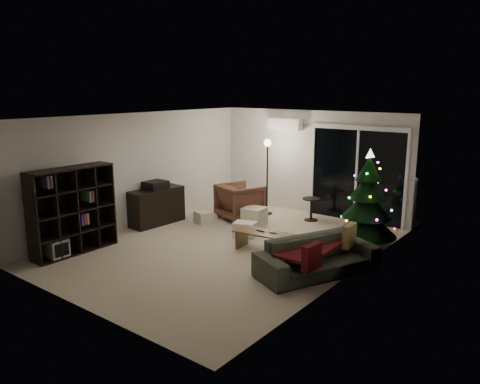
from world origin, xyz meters
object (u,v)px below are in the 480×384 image
object	(u,v)px
coffee_table	(267,243)
christmas_tree	(367,198)
bookshelf	(66,209)
sofa	(317,256)
armchair	(240,201)
media_cabinet	(156,206)

from	to	relation	value
coffee_table	christmas_tree	size ratio (longest dim) A/B	0.65
bookshelf	sofa	size ratio (longest dim) A/B	0.78
bookshelf	armchair	bearing A→B (deg)	79.91
sofa	christmas_tree	bearing A→B (deg)	23.09
media_cabinet	coffee_table	size ratio (longest dim) A/B	1.04
media_cabinet	sofa	world-z (taller)	media_cabinet
bookshelf	armchair	xyz separation A→B (m)	(1.24, 3.71, -0.39)
media_cabinet	coffee_table	world-z (taller)	media_cabinet
armchair	coffee_table	distance (m)	2.42
coffee_table	armchair	bearing A→B (deg)	133.16
media_cabinet	coffee_table	bearing A→B (deg)	1.62
sofa	coffee_table	bearing A→B (deg)	100.47
coffee_table	christmas_tree	distance (m)	2.13
media_cabinet	christmas_tree	xyz separation A→B (m)	(4.35, 1.46, 0.55)
armchair	sofa	xyz separation A→B (m)	(3.06, -1.86, -0.12)
sofa	coffee_table	xyz separation A→B (m)	(-1.22, 0.31, -0.10)
christmas_tree	armchair	bearing A→B (deg)	179.50
bookshelf	media_cabinet	world-z (taller)	bookshelf
armchair	sofa	size ratio (longest dim) A/B	0.44
media_cabinet	sofa	bearing A→B (deg)	-2.17
armchair	coffee_table	world-z (taller)	armchair
armchair	christmas_tree	size ratio (longest dim) A/B	0.48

